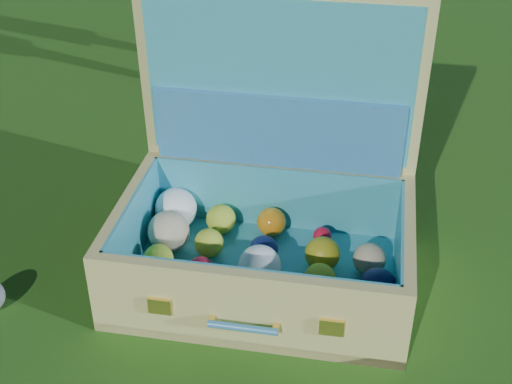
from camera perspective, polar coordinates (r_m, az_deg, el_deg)
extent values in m
plane|color=#215114|center=(1.79, -2.83, -5.95)|extent=(60.00, 60.00, 0.00)
cube|color=#DBCE76|center=(1.73, 0.54, -6.96)|extent=(0.80, 0.66, 0.02)
cube|color=#DBCE76|center=(1.51, -0.83, -9.50)|extent=(0.65, 0.26, 0.20)
cube|color=#DBCE76|center=(1.84, 1.67, -0.60)|extent=(0.65, 0.26, 0.20)
cube|color=#DBCE76|center=(1.74, -10.14, -3.38)|extent=(0.16, 0.39, 0.20)
cube|color=#DBCE76|center=(1.66, 11.83, -5.73)|extent=(0.16, 0.39, 0.20)
cube|color=teal|center=(1.72, 0.54, -6.55)|extent=(0.73, 0.60, 0.01)
cube|color=teal|center=(1.51, -0.72, -8.75)|extent=(0.59, 0.23, 0.18)
cube|color=teal|center=(1.82, 1.61, -0.54)|extent=(0.59, 0.23, 0.18)
cube|color=teal|center=(1.73, -9.68, -3.10)|extent=(0.15, 0.38, 0.18)
cube|color=teal|center=(1.65, 11.33, -5.34)|extent=(0.15, 0.38, 0.18)
cube|color=#DBCE76|center=(1.70, 1.97, 9.08)|extent=(0.66, 0.29, 0.45)
cube|color=teal|center=(1.68, 1.85, 8.73)|extent=(0.60, 0.24, 0.40)
cube|color=teal|center=(1.73, 1.75, 4.84)|extent=(0.58, 0.24, 0.19)
cube|color=#F2C659|center=(1.53, -7.71, -9.03)|extent=(0.05, 0.03, 0.04)
cube|color=#F2C659|center=(1.48, 6.07, -10.72)|extent=(0.05, 0.03, 0.04)
cylinder|color=teal|center=(1.50, -1.07, -10.82)|extent=(0.14, 0.07, 0.02)
cube|color=#F2C659|center=(1.51, -3.57, -10.25)|extent=(0.02, 0.02, 0.01)
cube|color=#F2C659|center=(1.50, 1.60, -10.89)|extent=(0.02, 0.02, 0.01)
sphere|color=#AC9D17|center=(1.64, -9.63, -7.54)|extent=(0.07, 0.07, 0.07)
sphere|color=white|center=(1.61, -5.23, -8.48)|extent=(0.06, 0.06, 0.06)
sphere|color=#C2D133|center=(1.57, -0.72, -8.73)|extent=(0.08, 0.08, 0.08)
sphere|color=#C2D133|center=(1.58, 4.78, -8.93)|extent=(0.08, 0.08, 0.08)
sphere|color=orange|center=(1.58, 9.36, -9.96)|extent=(0.05, 0.05, 0.05)
sphere|color=#C2D133|center=(1.71, -7.80, -5.31)|extent=(0.07, 0.07, 0.07)
sphere|color=red|center=(1.69, -4.43, -6.03)|extent=(0.05, 0.05, 0.05)
sphere|color=white|center=(1.65, 0.29, -5.94)|extent=(0.10, 0.10, 0.10)
sphere|color=#C2D133|center=(1.64, 5.12, -6.98)|extent=(0.07, 0.07, 0.07)
sphere|color=#0E184A|center=(1.63, 9.73, -7.51)|extent=(0.09, 0.09, 0.09)
sphere|color=beige|center=(1.77, -7.00, -3.13)|extent=(0.10, 0.10, 0.10)
sphere|color=#C2D133|center=(1.75, -3.78, -4.08)|extent=(0.07, 0.07, 0.07)
sphere|color=#0E184A|center=(1.73, 0.62, -4.63)|extent=(0.07, 0.07, 0.07)
sphere|color=#AC9D17|center=(1.71, 5.33, -4.97)|extent=(0.08, 0.08, 0.08)
sphere|color=beige|center=(1.71, 9.06, -5.32)|extent=(0.08, 0.08, 0.08)
sphere|color=white|center=(1.85, -6.43, -1.34)|extent=(0.11, 0.11, 0.11)
sphere|color=#C2D133|center=(1.83, -2.82, -2.17)|extent=(0.08, 0.08, 0.08)
sphere|color=orange|center=(1.82, 1.24, -2.40)|extent=(0.08, 0.08, 0.08)
sphere|color=red|center=(1.80, 5.32, -3.52)|extent=(0.05, 0.05, 0.05)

